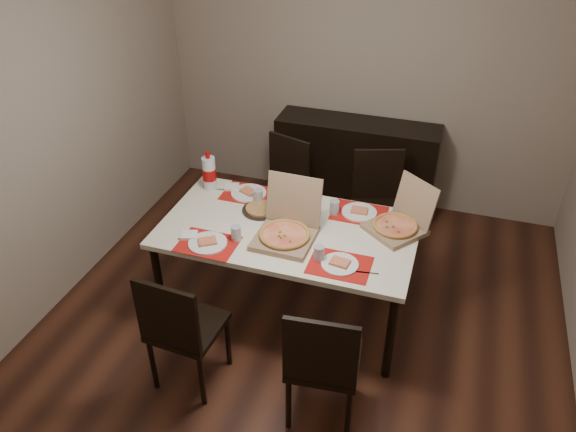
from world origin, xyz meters
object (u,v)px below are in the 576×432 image
object	(u,v)px
sideboard	(355,166)
chair_far_right	(377,200)
chair_near_right	(323,361)
dip_bowl	(313,213)
dining_table	(288,235)
pizza_box_center	(286,231)
chair_near_left	(181,327)
chair_far_left	(282,185)
soda_bottle	(209,173)

from	to	relation	value
sideboard	chair_far_right	world-z (taller)	chair_far_right
chair_near_right	dip_bowl	bearing A→B (deg)	108.76
dining_table	pizza_box_center	bearing A→B (deg)	-77.70
pizza_box_center	dip_bowl	world-z (taller)	pizza_box_center
chair_near_left	chair_far_left	world-z (taller)	same
chair_near_left	chair_near_right	size ratio (longest dim) A/B	1.00
sideboard	pizza_box_center	xyz separation A→B (m)	(-0.13, -1.72, 0.36)
soda_bottle	chair_near_left	bearing A→B (deg)	-74.44
chair_far_right	pizza_box_center	distance (m)	1.20
chair_far_right	dip_bowl	world-z (taller)	chair_far_right
chair_far_left	soda_bottle	bearing A→B (deg)	-122.92
pizza_box_center	chair_far_left	bearing A→B (deg)	110.17
chair_near_left	soda_bottle	xyz separation A→B (m)	(-0.35, 1.25, 0.37)
chair_near_left	sideboard	bearing A→B (deg)	77.39
sideboard	chair_far_right	distance (m)	0.74
chair_near_left	dip_bowl	distance (m)	1.28
dining_table	chair_near_right	world-z (taller)	chair_near_right
chair_near_left	chair_far_right	size ratio (longest dim) A/B	1.00
chair_far_right	soda_bottle	distance (m)	1.43
chair_far_left	dip_bowl	distance (m)	0.90
sideboard	chair_far_left	size ratio (longest dim) A/B	1.61
chair_near_right	pizza_box_center	world-z (taller)	pizza_box_center
chair_near_right	soda_bottle	bearing A→B (deg)	135.38
dip_bowl	sideboard	bearing A→B (deg)	88.50
chair_near_left	chair_near_right	xyz separation A→B (m)	(0.91, 0.01, 0.00)
chair_far_left	sideboard	bearing A→B (deg)	51.88
dip_bowl	chair_far_left	bearing A→B (deg)	124.20
sideboard	chair_near_left	xyz separation A→B (m)	(-0.56, -2.52, 0.06)
dip_bowl	soda_bottle	size ratio (longest dim) A/B	0.33
chair_near_left	chair_far_left	xyz separation A→B (m)	(0.04, 1.85, 0.00)
chair_far_right	chair_near_left	bearing A→B (deg)	-115.63
dining_table	chair_near_left	world-z (taller)	chair_near_left
chair_near_left	pizza_box_center	world-z (taller)	pizza_box_center
dining_table	chair_near_right	distance (m)	1.05
dining_table	dip_bowl	distance (m)	0.27
dining_table	chair_far_left	distance (m)	1.02
sideboard	dining_table	size ratio (longest dim) A/B	0.83
chair_near_right	pizza_box_center	xyz separation A→B (m)	(-0.48, 0.79, 0.30)
chair_near_right	chair_far_right	bearing A→B (deg)	90.58
chair_near_left	chair_far_left	size ratio (longest dim) A/B	1.00
soda_bottle	chair_far_right	bearing A→B (deg)	26.26
sideboard	chair_near_right	size ratio (longest dim) A/B	1.61
chair_far_left	pizza_box_center	distance (m)	1.17
sideboard	chair_near_right	xyz separation A→B (m)	(0.35, -2.51, 0.06)
chair_far_left	pizza_box_center	size ratio (longest dim) A/B	2.10
dip_bowl	soda_bottle	xyz separation A→B (m)	(-0.87, 0.11, 0.12)
dining_table	soda_bottle	distance (m)	0.85
chair_near_left	chair_far_right	bearing A→B (deg)	64.37
chair_far_right	soda_bottle	size ratio (longest dim) A/B	2.91
chair_far_right	sideboard	bearing A→B (deg)	116.80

